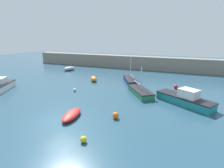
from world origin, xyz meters
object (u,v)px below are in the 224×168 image
object	(u,v)px
dinghy_near_pier	(94,79)
mooring_buoy_orange	(116,115)
rowboat_blue_near	(69,69)
sailboat_twin_hulled	(130,80)
mooring_buoy_red	(176,87)
mooring_buoy_yellow	(84,139)
open_tender_yellow	(72,115)
sailboat_short_mast	(140,92)
mooring_buoy_white	(75,90)
motorboat_with_cabin	(185,99)

from	to	relation	value
dinghy_near_pier	mooring_buoy_orange	bearing A→B (deg)	178.44
rowboat_blue_near	sailboat_twin_hulled	bearing A→B (deg)	90.18
mooring_buoy_red	mooring_buoy_yellow	xyz separation A→B (m)	(-5.12, -16.27, -0.04)
open_tender_yellow	sailboat_twin_hulled	distance (m)	14.20
sailboat_short_mast	mooring_buoy_orange	size ratio (longest dim) A/B	8.31
dinghy_near_pier	rowboat_blue_near	bearing A→B (deg)	18.30
sailboat_short_mast	dinghy_near_pier	distance (m)	9.61
sailboat_short_mast	mooring_buoy_yellow	distance (m)	11.77
rowboat_blue_near	mooring_buoy_white	world-z (taller)	rowboat_blue_near
open_tender_yellow	mooring_buoy_orange	world-z (taller)	mooring_buoy_orange
mooring_buoy_orange	mooring_buoy_yellow	xyz separation A→B (m)	(-0.70, -4.30, -0.06)
rowboat_blue_near	sailboat_short_mast	bearing A→B (deg)	78.46
motorboat_with_cabin	mooring_buoy_yellow	size ratio (longest dim) A/B	13.36
dinghy_near_pier	mooring_buoy_red	bearing A→B (deg)	-124.95
motorboat_with_cabin	mooring_buoy_white	xyz separation A→B (m)	(-13.79, -0.61, -0.42)
open_tender_yellow	mooring_buoy_red	xyz separation A→B (m)	(8.18, 13.36, -0.00)
mooring_buoy_orange	mooring_buoy_yellow	size ratio (longest dim) A/B	1.26
open_tender_yellow	mooring_buoy_white	distance (m)	8.08
mooring_buoy_white	mooring_buoy_orange	xyz separation A→B (m)	(8.11, -5.42, 0.09)
sailboat_short_mast	open_tender_yellow	distance (m)	9.76
mooring_buoy_white	mooring_buoy_orange	size ratio (longest dim) A/B	0.71
mooring_buoy_red	mooring_buoy_orange	distance (m)	12.76
rowboat_blue_near	motorboat_with_cabin	size ratio (longest dim) A/B	0.48
open_tender_yellow	mooring_buoy_red	size ratio (longest dim) A/B	5.69
sailboat_short_mast	motorboat_with_cabin	size ratio (longest dim) A/B	0.78
sailboat_twin_hulled	motorboat_with_cabin	distance (m)	10.61
motorboat_with_cabin	mooring_buoy_red	size ratio (longest dim) A/B	11.23
sailboat_twin_hulled	mooring_buoy_white	distance (m)	9.22
open_tender_yellow	mooring_buoy_yellow	xyz separation A→B (m)	(3.06, -2.92, -0.05)
motorboat_with_cabin	mooring_buoy_white	size ratio (longest dim) A/B	14.99
mooring_buoy_orange	mooring_buoy_red	bearing A→B (deg)	69.70
sailboat_twin_hulled	mooring_buoy_orange	bearing A→B (deg)	163.73
mooring_buoy_white	mooring_buoy_red	bearing A→B (deg)	27.60
dinghy_near_pier	mooring_buoy_white	size ratio (longest dim) A/B	5.04
mooring_buoy_white	mooring_buoy_yellow	bearing A→B (deg)	-52.68
sailboat_twin_hulled	sailboat_short_mast	bearing A→B (deg)	-178.34
mooring_buoy_red	mooring_buoy_orange	world-z (taller)	mooring_buoy_orange
motorboat_with_cabin	mooring_buoy_yellow	xyz separation A→B (m)	(-6.38, -10.33, -0.40)
sailboat_twin_hulled	motorboat_with_cabin	bearing A→B (deg)	-156.80
sailboat_short_mast	mooring_buoy_yellow	world-z (taller)	sailboat_short_mast
mooring_buoy_orange	dinghy_near_pier	bearing A→B (deg)	126.59
sailboat_short_mast	dinghy_near_pier	size ratio (longest dim) A/B	2.33
rowboat_blue_near	mooring_buoy_red	distance (m)	22.82
motorboat_with_cabin	mooring_buoy_orange	xyz separation A→B (m)	(-5.68, -6.03, -0.34)
mooring_buoy_yellow	sailboat_short_mast	bearing A→B (deg)	84.40
sailboat_short_mast	sailboat_twin_hulled	xyz separation A→B (m)	(-2.98, 5.34, -0.01)
open_tender_yellow	sailboat_twin_hulled	world-z (taller)	sailboat_twin_hulled
open_tender_yellow	mooring_buoy_white	bearing A→B (deg)	-157.25
sailboat_short_mast	mooring_buoy_yellow	bearing A→B (deg)	-41.34
sailboat_short_mast	rowboat_blue_near	bearing A→B (deg)	-154.69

